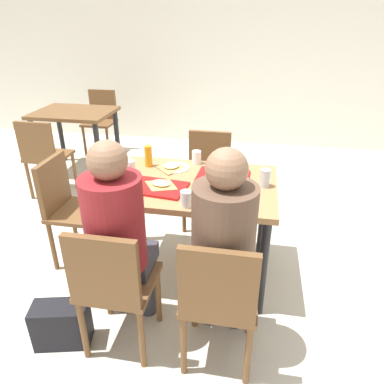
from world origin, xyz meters
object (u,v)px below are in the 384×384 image
plastic_cup_a (196,157)px  tray_red_far (223,176)px  chair_left_end (68,203)px  person_in_brown_jacket (224,241)px  pizza_slice_c (171,166)px  main_table (192,195)px  plastic_cup_c (130,167)px  chair_near_right (219,297)px  background_chair_far (101,117)px  plastic_cup_b (186,199)px  person_in_red (118,230)px  paper_plate_center (175,167)px  foil_bundle (123,171)px  pizza_slice_b (222,173)px  paper_plate_near_edge (213,198)px  handbag (62,324)px  chair_far_side (208,172)px  background_table (75,122)px  background_chair_near (44,153)px  chair_near_left (113,283)px  soda_can (265,178)px  pizza_slice_a (161,184)px  tray_red_near (158,188)px  pizza_slice_d (208,198)px  condiment_bottle (148,156)px

plastic_cup_a → tray_red_far: bearing=-44.1°
chair_left_end → plastic_cup_a: plastic_cup_a is taller
person_in_brown_jacket → pizza_slice_c: person_in_brown_jacket is taller
main_table → plastic_cup_c: 0.49m
chair_near_right → background_chair_far: (-2.02, 3.22, 0.00)m
plastic_cup_a → plastic_cup_b: same height
person_in_red → paper_plate_center: bearing=82.5°
person_in_brown_jacket → foil_bundle: size_ratio=12.59×
person_in_red → pizza_slice_b: (0.48, 0.78, 0.04)m
paper_plate_near_edge → handbag: 1.17m
chair_left_end → handbag: bearing=-68.3°
chair_far_side → handbag: chair_far_side is taller
paper_plate_near_edge → background_table: 2.71m
pizza_slice_c → plastic_cup_c: size_ratio=2.18×
plastic_cup_c → handbag: size_ratio=0.31×
person_in_red → background_chair_far: (-1.45, 3.08, -0.25)m
background_table → person_in_brown_jacket: bearing=-49.2°
foil_bundle → background_chair_near: bearing=141.8°
handbag → main_table: bearing=51.6°
chair_near_left → pizza_slice_b: bearing=62.8°
paper_plate_near_edge → background_chair_near: (-1.91, 1.18, -0.26)m
chair_far_side → foil_bundle: (-0.49, -0.81, 0.31)m
person_in_red → paper_plate_center: person_in_red is taller
chair_near_right → person_in_red: size_ratio=0.67×
person_in_red → soda_can: (0.77, 0.67, 0.07)m
background_chair_near → pizza_slice_a: bearing=-34.9°
main_table → background_table: bearing=135.7°
plastic_cup_b → soda_can: size_ratio=0.82×
background_chair_far → paper_plate_center: bearing=-54.7°
background_chair_near → chair_far_side: bearing=-5.8°
plastic_cup_a → background_table: bearing=141.6°
tray_red_near → plastic_cup_b: bearing=-41.4°
person_in_brown_jacket → pizza_slice_b: person_in_brown_jacket is taller
person_in_red → plastic_cup_c: bearing=103.6°
chair_left_end → paper_plate_center: chair_left_end is taller
plastic_cup_b → plastic_cup_a: bearing=94.8°
pizza_slice_d → plastic_cup_c: plastic_cup_c is taller
pizza_slice_c → condiment_bottle: condiment_bottle is taller
chair_near_left → background_chair_far: bearing=114.3°
pizza_slice_b → plastic_cup_a: (-0.22, 0.20, 0.03)m
paper_plate_near_edge → background_chair_far: background_chair_far is taller
condiment_bottle → background_chair_near: condiment_bottle is taller
soda_can → chair_near_left: bearing=-133.7°
person_in_brown_jacket → plastic_cup_b: size_ratio=12.59×
person_in_red → chair_near_left: bearing=-90.0°
paper_plate_center → handbag: (-0.46, -1.02, -0.62)m
background_table → paper_plate_center: bearing=-43.3°
foil_bundle → tray_red_near: bearing=-22.9°
chair_far_side → soda_can: soda_can is taller
person_in_brown_jacket → handbag: size_ratio=3.94×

